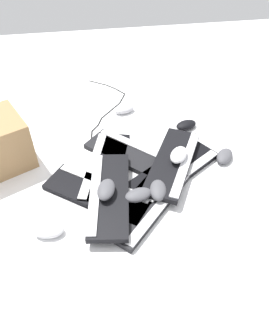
% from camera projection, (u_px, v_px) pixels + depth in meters
% --- Properties ---
extents(ground_plane, '(3.20, 3.20, 0.00)m').
position_uv_depth(ground_plane, '(126.00, 166.00, 1.46)').
color(ground_plane, white).
extents(keyboard_0, '(0.45, 0.37, 0.03)m').
position_uv_depth(keyboard_0, '(174.00, 170.00, 1.42)').
color(keyboard_0, black).
rests_on(keyboard_0, ground).
extents(keyboard_1, '(0.42, 0.41, 0.03)m').
position_uv_depth(keyboard_1, '(131.00, 155.00, 1.50)').
color(keyboard_1, black).
rests_on(keyboard_1, ground).
extents(keyboard_2, '(0.27, 0.46, 0.03)m').
position_uv_depth(keyboard_2, '(106.00, 167.00, 1.44)').
color(keyboard_2, black).
rests_on(keyboard_2, ground).
extents(keyboard_3, '(0.44, 0.38, 0.03)m').
position_uv_depth(keyboard_3, '(97.00, 193.00, 1.33)').
color(keyboard_3, black).
rests_on(keyboard_3, ground).
extents(keyboard_4, '(0.41, 0.42, 0.03)m').
position_uv_depth(keyboard_4, '(148.00, 203.00, 1.29)').
color(keyboard_4, black).
rests_on(keyboard_4, ground).
extents(keyboard_5, '(0.21, 0.46, 0.03)m').
position_uv_depth(keyboard_5, '(109.00, 194.00, 1.28)').
color(keyboard_5, black).
rests_on(keyboard_5, keyboard_3).
extents(keyboard_6, '(0.34, 0.46, 0.03)m').
position_uv_depth(keyboard_6, '(173.00, 162.00, 1.42)').
color(keyboard_6, black).
rests_on(keyboard_6, keyboard_0).
extents(mouse_0, '(0.12, 0.08, 0.04)m').
position_uv_depth(mouse_0, '(49.00, 231.00, 1.19)').
color(mouse_0, silver).
rests_on(mouse_0, ground).
extents(mouse_1, '(0.12, 0.09, 0.04)m').
position_uv_depth(mouse_1, '(138.00, 195.00, 1.27)').
color(mouse_1, '#4C4C51').
rests_on(mouse_1, keyboard_4).
extents(mouse_2, '(0.10, 0.12, 0.04)m').
position_uv_depth(mouse_2, '(106.00, 190.00, 1.25)').
color(mouse_2, '#4C4C51').
rests_on(mouse_2, keyboard_5).
extents(mouse_3, '(0.13, 0.10, 0.04)m').
position_uv_depth(mouse_3, '(186.00, 125.00, 1.65)').
color(mouse_3, black).
rests_on(mouse_3, ground).
extents(mouse_4, '(0.09, 0.12, 0.04)m').
position_uv_depth(mouse_4, '(158.00, 190.00, 1.29)').
color(mouse_4, '#4C4C51').
rests_on(mouse_4, keyboard_4).
extents(mouse_5, '(0.13, 0.10, 0.04)m').
position_uv_depth(mouse_5, '(124.00, 109.00, 1.75)').
color(mouse_5, '#B7B7BC').
rests_on(mouse_5, ground).
extents(mouse_6, '(0.12, 0.13, 0.04)m').
position_uv_depth(mouse_6, '(225.00, 156.00, 1.48)').
color(mouse_6, '#4C4C51').
rests_on(mouse_6, ground).
extents(mouse_7, '(0.12, 0.13, 0.04)m').
position_uv_depth(mouse_7, '(179.00, 155.00, 1.40)').
color(mouse_7, silver).
rests_on(mouse_7, keyboard_6).
extents(cable_0, '(0.23, 0.60, 0.01)m').
position_uv_depth(cable_0, '(107.00, 104.00, 1.82)').
color(cable_0, black).
rests_on(cable_0, ground).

